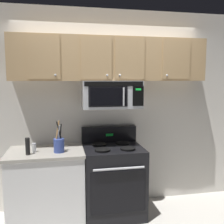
# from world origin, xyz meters

# --- Properties ---
(back_wall) EXTENTS (5.20, 0.10, 2.70)m
(back_wall) POSITION_xyz_m (0.00, 0.79, 1.35)
(back_wall) COLOR silver
(back_wall) RESTS_ON ground_plane
(stove_range) EXTENTS (0.76, 0.69, 1.12)m
(stove_range) POSITION_xyz_m (0.00, 0.42, 0.47)
(stove_range) COLOR black
(stove_range) RESTS_ON ground_plane
(over_range_microwave) EXTENTS (0.76, 0.43, 0.35)m
(over_range_microwave) POSITION_xyz_m (-0.00, 0.54, 1.58)
(over_range_microwave) COLOR #B7BABF
(upper_cabinets) EXTENTS (2.50, 0.36, 0.55)m
(upper_cabinets) POSITION_xyz_m (-0.00, 0.57, 2.02)
(upper_cabinets) COLOR tan
(counter_segment) EXTENTS (0.93, 0.65, 0.90)m
(counter_segment) POSITION_xyz_m (-0.84, 0.43, 0.45)
(counter_segment) COLOR silver
(counter_segment) RESTS_ON ground_plane
(utensil_crock_blue) EXTENTS (0.13, 0.13, 0.38)m
(utensil_crock_blue) POSITION_xyz_m (-0.68, 0.33, 1.00)
(utensil_crock_blue) COLOR #384C9E
(utensil_crock_blue) RESTS_ON counter_segment
(salt_shaker) EXTENTS (0.05, 0.05, 0.11)m
(salt_shaker) POSITION_xyz_m (-0.97, 0.39, 0.95)
(salt_shaker) COLOR white
(salt_shaker) RESTS_ON counter_segment
(pepper_mill) EXTENTS (0.05, 0.05, 0.20)m
(pepper_mill) POSITION_xyz_m (-1.03, 0.30, 1.00)
(pepper_mill) COLOR black
(pepper_mill) RESTS_ON counter_segment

